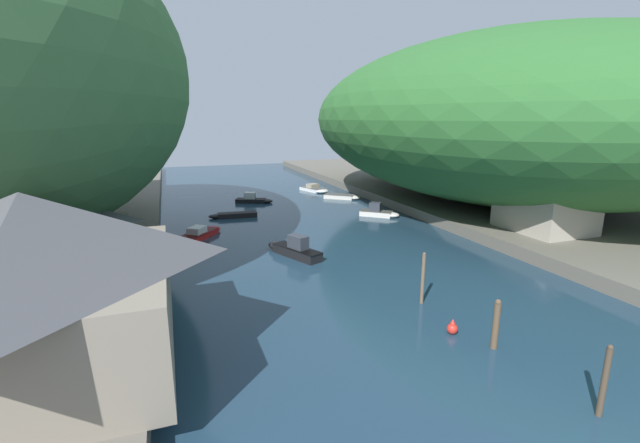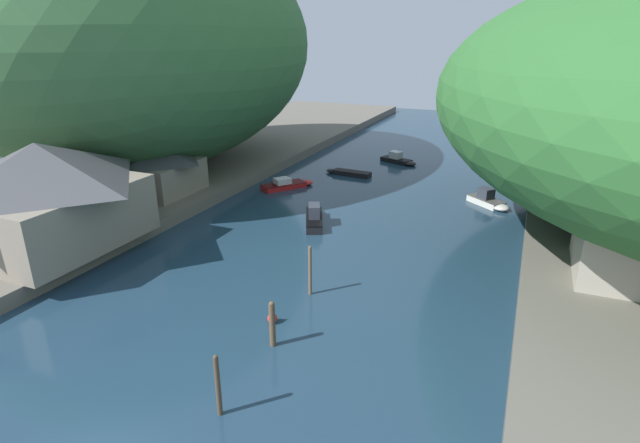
{
  "view_description": "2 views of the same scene",
  "coord_description": "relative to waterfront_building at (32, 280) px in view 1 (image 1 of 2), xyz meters",
  "views": [
    {
      "loc": [
        -11.77,
        -4.82,
        10.58
      ],
      "look_at": [
        -1.11,
        25.12,
        2.85
      ],
      "focal_mm": 24.0,
      "sensor_mm": 36.0,
      "label": 1
    },
    {
      "loc": [
        12.44,
        -8.9,
        14.52
      ],
      "look_at": [
        -0.08,
        20.59,
        2.45
      ],
      "focal_mm": 28.0,
      "sensor_mm": 36.0,
      "label": 2
    }
  ],
  "objects": [
    {
      "name": "right_bank_cottage",
      "position": [
        35.61,
        9.58,
        -1.27
      ],
      "size": [
        6.08,
        7.15,
        4.53
      ],
      "color": "#B2A899",
      "rests_on": "right_bank"
    },
    {
      "name": "mooring_post_nearest",
      "position": [
        19.27,
        -8.63,
        -3.2
      ],
      "size": [
        0.22,
        0.22,
        2.86
      ],
      "color": "#4C3D2D",
      "rests_on": "water_surface"
    },
    {
      "name": "boat_open_rowboat",
      "position": [
        25.41,
        41.07,
        -4.3
      ],
      "size": [
        3.61,
        5.42,
        1.04
      ],
      "rotation": [
        0.0,
        0.0,
        3.47
      ],
      "color": "white",
      "rests_on": "water_surface"
    },
    {
      "name": "boat_white_cruiser",
      "position": [
        26.75,
        23.14,
        -4.19
      ],
      "size": [
        4.22,
        3.92,
        1.51
      ],
      "rotation": [
        0.0,
        0.0,
        4.0
      ],
      "color": "silver",
      "rests_on": "water_surface"
    },
    {
      "name": "water_surface",
      "position": [
        16.92,
        16.9,
        -4.64
      ],
      "size": [
        130.0,
        130.0,
        0.0
      ],
      "primitive_type": "plane",
      "color": "#1E384C",
      "rests_on": "ground"
    },
    {
      "name": "boat_far_upstream",
      "position": [
        13.91,
        13.16,
        -4.11
      ],
      "size": [
        3.5,
        5.76,
        1.74
      ],
      "rotation": [
        0.0,
        0.0,
        0.42
      ],
      "color": "black",
      "rests_on": "water_surface"
    },
    {
      "name": "mooring_post_second",
      "position": [
        18.98,
        -3.53,
        -3.39
      ],
      "size": [
        0.31,
        0.31,
        2.47
      ],
      "color": "brown",
      "rests_on": "water_surface"
    },
    {
      "name": "person_by_boathouse",
      "position": [
        2.98,
        -2.93,
        -2.63
      ],
      "size": [
        0.25,
        0.39,
        1.69
      ],
      "rotation": [
        0.0,
        0.0,
        1.64
      ],
      "color": "#282D3D",
      "rests_on": "left_bank"
    },
    {
      "name": "waterfront_building",
      "position": [
        0.0,
        0.0,
        0.0
      ],
      "size": [
        10.35,
        11.46,
        6.95
      ],
      "color": "gray",
      "rests_on": "left_bank"
    },
    {
      "name": "channel_buoy_near",
      "position": [
        17.99,
        -1.72,
        -4.32
      ],
      "size": [
        0.54,
        0.54,
        0.82
      ],
      "color": "red",
      "rests_on": "water_surface"
    },
    {
      "name": "boathouse_shed",
      "position": [
        -0.75,
        12.31,
        -1.34
      ],
      "size": [
        6.06,
        6.97,
        4.39
      ],
      "color": "gray",
      "rests_on": "left_bank"
    },
    {
      "name": "boat_red_skiff",
      "position": [
        7.57,
        21.22,
        -4.3
      ],
      "size": [
        4.6,
        5.43,
        1.07
      ],
      "rotation": [
        0.0,
        0.0,
        5.65
      ],
      "color": "red",
      "rests_on": "water_surface"
    },
    {
      "name": "boat_mid_channel",
      "position": [
        15.24,
        35.54,
        -4.25
      ],
      "size": [
        4.91,
        3.17,
        1.31
      ],
      "rotation": [
        0.0,
        0.0,
        4.32
      ],
      "color": "black",
      "rests_on": "water_surface"
    },
    {
      "name": "boat_far_right_bank",
      "position": [
        27.09,
        34.24,
        -4.37
      ],
      "size": [
        4.9,
        4.4,
        0.54
      ],
      "rotation": [
        0.0,
        0.0,
        4.04
      ],
      "color": "silver",
      "rests_on": "water_surface"
    },
    {
      "name": "right_bank",
      "position": [
        40.96,
        16.9,
        -4.12
      ],
      "size": [
        22.0,
        120.0,
        1.03
      ],
      "color": "#666056",
      "rests_on": "ground"
    },
    {
      "name": "boat_near_quay",
      "position": [
        11.31,
        28.07,
        -4.39
      ],
      "size": [
        5.3,
        1.65,
        0.5
      ],
      "rotation": [
        0.0,
        0.0,
        1.49
      ],
      "color": "black",
      "rests_on": "water_surface"
    },
    {
      "name": "mooring_post_middle",
      "position": [
        18.56,
        1.97,
        -3.07
      ],
      "size": [
        0.2,
        0.2,
        3.11
      ],
      "color": "brown",
      "rests_on": "water_surface"
    },
    {
      "name": "person_on_quay",
      "position": [
        2.41,
        5.86,
        -2.63
      ],
      "size": [
        0.26,
        0.4,
        1.69
      ],
      "rotation": [
        0.0,
        0.0,
        1.46
      ],
      "color": "#282D3D",
      "rests_on": "left_bank"
    },
    {
      "name": "hillside_right",
      "position": [
        42.06,
        22.99,
        5.72
      ],
      "size": [
        40.42,
        56.59,
        18.66
      ],
      "color": "#2D662D",
      "rests_on": "right_bank"
    }
  ]
}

